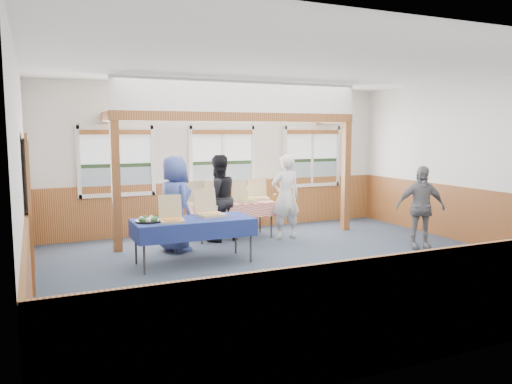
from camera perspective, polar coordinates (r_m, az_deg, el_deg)
floor at (r=8.28m, az=4.67°, el=-8.52°), size 8.00×8.00×0.00m
ceiling at (r=8.04m, az=4.90°, el=14.03°), size 8.00×8.00×0.00m
wall_back at (r=11.19m, az=-3.93°, el=3.83°), size 8.00×0.00×8.00m
wall_front at (r=5.24m, az=23.61°, el=-0.26°), size 8.00×0.00×8.00m
wall_left at (r=7.01m, az=-25.19°, el=1.34°), size 0.00×8.00×8.00m
wall_right at (r=10.53m, az=24.23°, el=3.04°), size 0.00×8.00×8.00m
wainscot_back at (r=11.27m, az=-3.84°, el=-1.51°), size 7.98×0.05×1.10m
wainscot_front at (r=5.47m, az=22.87°, el=-11.20°), size 7.98×0.05×1.10m
wainscot_left at (r=7.18m, az=-24.55°, el=-7.01°), size 0.05×6.98×1.10m
wainscot_right at (r=10.63m, az=23.86°, el=-2.61°), size 0.05×6.98×1.10m
cased_opening at (r=7.97m, az=-24.60°, el=-2.02°), size 0.06×1.30×2.10m
window_left at (r=10.57m, az=-15.65°, el=3.84°), size 1.56×0.10×1.46m
window_mid at (r=11.15m, az=-3.85°, el=4.23°), size 1.56×0.10×1.46m
window_right at (r=12.14m, az=6.41°, el=4.42°), size 1.56×0.10×1.46m
post_left at (r=9.44m, az=-15.71°, el=0.58°), size 0.15×0.15×2.40m
post_right at (r=11.30m, az=10.24°, el=1.73°), size 0.15×0.15×2.40m
cross_beam at (r=10.06m, az=-1.58°, el=8.57°), size 5.15×0.18×0.18m
table_left at (r=8.39m, az=-7.18°, el=-3.42°), size 1.98×0.87×0.76m
table_right at (r=10.30m, az=-2.71°, el=-1.49°), size 1.81×1.06×0.76m
pizza_box_a at (r=8.16m, az=-9.62°, el=-2.91°), size 0.43×0.51×0.41m
pizza_box_b at (r=8.62m, az=-5.31°, el=-2.29°), size 0.46×0.54×0.45m
pizza_box_c at (r=9.94m, az=-6.55°, el=-1.08°), size 0.43×0.52×0.45m
pizza_box_d at (r=10.34m, az=-4.90°, el=-0.77°), size 0.38×0.46×0.41m
pizza_box_e at (r=10.30m, az=-1.30°, el=-0.77°), size 0.48×0.54×0.43m
pizza_box_f at (r=10.66m, az=0.31°, el=-0.49°), size 0.51×0.57×0.44m
veggie_tray at (r=8.19m, az=-12.22°, el=-3.16°), size 0.41×0.41×0.09m
drink_glass at (r=10.39m, az=2.16°, el=-0.64°), size 0.07×0.07×0.15m
woman_white at (r=10.25m, az=3.40°, el=-0.54°), size 0.64×0.42×1.74m
woman_black at (r=10.02m, az=-4.38°, el=-0.72°), size 0.94×0.78×1.74m
man_blue at (r=9.26m, az=-9.25°, el=-1.33°), size 0.79×0.99×1.77m
person_grey at (r=9.85m, az=18.27°, el=-1.69°), size 1.00×0.72×1.57m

